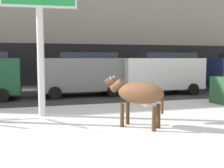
{
  "coord_description": "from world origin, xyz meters",
  "views": [
    {
      "loc": [
        -2.27,
        -6.39,
        2.03
      ],
      "look_at": [
        0.29,
        2.74,
        1.1
      ],
      "focal_mm": 42.66,
      "sensor_mm": 36.0,
      "label": 1
    }
  ],
  "objects_px": {
    "car_grey_van": "(82,73)",
    "pedestrian_near_billboard": "(127,75)",
    "car_white_van": "(161,72)",
    "cow_brown": "(138,94)"
  },
  "relations": [
    {
      "from": "cow_brown",
      "to": "car_grey_van",
      "type": "height_order",
      "value": "car_grey_van"
    },
    {
      "from": "cow_brown",
      "to": "car_grey_van",
      "type": "xyz_separation_m",
      "value": [
        -0.5,
        6.99,
        0.25
      ]
    },
    {
      "from": "cow_brown",
      "to": "pedestrian_near_billboard",
      "type": "height_order",
      "value": "pedestrian_near_billboard"
    },
    {
      "from": "car_grey_van",
      "to": "pedestrian_near_billboard",
      "type": "relative_size",
      "value": 2.68
    },
    {
      "from": "car_white_van",
      "to": "pedestrian_near_billboard",
      "type": "relative_size",
      "value": 2.68
    },
    {
      "from": "cow_brown",
      "to": "pedestrian_near_billboard",
      "type": "distance_m",
      "value": 10.42
    },
    {
      "from": "car_grey_van",
      "to": "car_white_van",
      "type": "distance_m",
      "value": 4.46
    },
    {
      "from": "car_grey_van",
      "to": "car_white_van",
      "type": "bearing_deg",
      "value": -6.11
    },
    {
      "from": "car_grey_van",
      "to": "pedestrian_near_billboard",
      "type": "xyz_separation_m",
      "value": [
        3.58,
        2.96,
        -0.36
      ]
    },
    {
      "from": "car_grey_van",
      "to": "pedestrian_near_billboard",
      "type": "bearing_deg",
      "value": 39.66
    }
  ]
}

